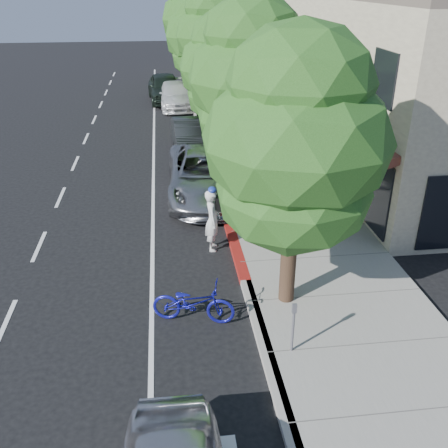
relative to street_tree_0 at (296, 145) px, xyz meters
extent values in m
plane|color=black|center=(-0.90, 2.00, -4.32)|extent=(120.00, 120.00, 0.00)
cube|color=gray|center=(1.40, 10.00, -4.25)|extent=(4.60, 56.00, 0.15)
cube|color=#9E998E|center=(-0.90, 10.00, -4.25)|extent=(0.30, 56.00, 0.15)
cube|color=maroon|center=(-0.90, 3.00, -4.25)|extent=(0.32, 4.00, 0.15)
cube|color=beige|center=(8.70, 20.00, -0.82)|extent=(10.00, 36.00, 7.00)
cylinder|color=black|center=(0.00, 0.00, -3.07)|extent=(0.40, 0.40, 2.50)
ellipsoid|color=#1C4815|center=(0.00, 0.00, -1.11)|extent=(3.70, 3.70, 2.96)
ellipsoid|color=#1C4815|center=(0.00, 0.00, 0.11)|extent=(4.36, 4.36, 3.49)
ellipsoid|color=#1C4815|center=(0.00, 0.00, 1.40)|extent=(3.27, 3.27, 2.62)
cylinder|color=black|center=(0.00, 6.00, -2.98)|extent=(0.40, 0.40, 2.67)
ellipsoid|color=#1C4815|center=(0.00, 6.00, -0.89)|extent=(3.64, 3.64, 2.91)
ellipsoid|color=#1C4815|center=(0.00, 6.00, 0.41)|extent=(4.28, 4.28, 3.42)
ellipsoid|color=#1C4815|center=(0.00, 6.00, 1.79)|extent=(3.21, 3.21, 2.57)
cylinder|color=black|center=(0.00, 12.00, -3.15)|extent=(0.40, 0.40, 2.34)
ellipsoid|color=#1C4815|center=(0.00, 12.00, -1.31)|extent=(3.75, 3.75, 3.00)
ellipsoid|color=#1C4815|center=(0.00, 12.00, -0.18)|extent=(4.41, 4.41, 3.53)
ellipsoid|color=#1C4815|center=(0.00, 12.00, 1.03)|extent=(3.30, 3.30, 2.64)
cylinder|color=black|center=(0.00, 18.00, -2.94)|extent=(0.40, 0.40, 2.75)
ellipsoid|color=#1C4815|center=(0.00, 18.00, -0.78)|extent=(3.61, 3.61, 2.89)
ellipsoid|color=#1C4815|center=(0.00, 18.00, 0.56)|extent=(4.25, 4.25, 3.40)
ellipsoid|color=#1C4815|center=(0.00, 18.00, 1.97)|extent=(3.19, 3.19, 2.55)
cylinder|color=black|center=(0.00, 24.00, -3.10)|extent=(0.40, 0.40, 2.44)
ellipsoid|color=#1C4815|center=(0.00, 24.00, -1.19)|extent=(4.46, 4.46, 3.57)
ellipsoid|color=#1C4815|center=(0.00, 24.00, 0.00)|extent=(5.24, 5.24, 4.19)
ellipsoid|color=#1C4815|center=(0.00, 24.00, 1.25)|extent=(3.93, 3.93, 3.15)
cylinder|color=black|center=(0.00, 30.00, -2.94)|extent=(0.40, 0.40, 2.77)
ellipsoid|color=#1C4815|center=(0.00, 30.00, -0.76)|extent=(4.67, 4.67, 3.73)
ellipsoid|color=#1C4815|center=(0.00, 30.00, 0.59)|extent=(5.49, 5.49, 4.39)
imported|color=silver|center=(-1.60, 3.18, -3.33)|extent=(0.54, 0.77, 1.98)
imported|color=#1717A0|center=(-2.45, -0.44, -3.78)|extent=(2.17, 1.20, 1.08)
imported|color=#A1A2A6|center=(-1.40, 7.50, -3.44)|extent=(3.14, 6.45, 1.76)
imported|color=black|center=(-1.65, 13.08, -3.54)|extent=(1.84, 4.79, 1.56)
imported|color=silver|center=(-2.06, 22.67, -3.55)|extent=(2.53, 5.45, 1.54)
imported|color=black|center=(-2.70, 24.57, -3.40)|extent=(2.58, 5.56, 1.84)
imported|color=black|center=(1.68, 14.37, -3.34)|extent=(0.97, 0.87, 1.65)
camera|label=1|loc=(-2.93, -10.57, 3.37)|focal=40.00mm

